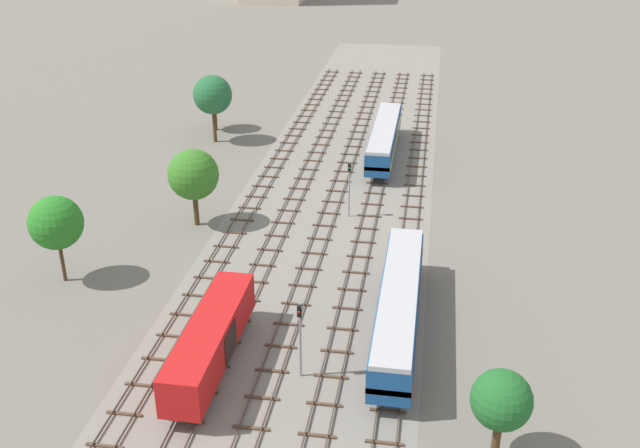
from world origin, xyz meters
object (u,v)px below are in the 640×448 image
object	(u,v)px
diesel_railcar_centre_mid	(384,137)
diesel_railcar_centre_right_near	(399,305)
freight_boxcar_left_nearest	(211,339)
signal_post_near	(300,332)
signal_post_nearest	(349,183)

from	to	relation	value
diesel_railcar_centre_mid	diesel_railcar_centre_right_near	bearing A→B (deg)	-83.80
freight_boxcar_left_nearest	signal_post_near	bearing A→B (deg)	0.63
diesel_railcar_centre_right_near	diesel_railcar_centre_mid	bearing A→B (deg)	96.20
diesel_railcar_centre_mid	signal_post_nearest	distance (m)	18.35
freight_boxcar_left_nearest	diesel_railcar_centre_mid	size ratio (longest dim) A/B	0.68
freight_boxcar_left_nearest	signal_post_nearest	bearing A→B (deg)	76.83
diesel_railcar_centre_mid	freight_boxcar_left_nearest	bearing A→B (deg)	-100.55
diesel_railcar_centre_mid	signal_post_nearest	size ratio (longest dim) A/B	3.48
diesel_railcar_centre_right_near	diesel_railcar_centre_mid	xyz separation A→B (m)	(-4.21, 38.75, 0.00)
freight_boxcar_left_nearest	signal_post_nearest	world-z (taller)	signal_post_nearest
freight_boxcar_left_nearest	diesel_railcar_centre_right_near	distance (m)	14.15
diesel_railcar_centre_right_near	signal_post_near	distance (m)	9.01
freight_boxcar_left_nearest	signal_post_nearest	xyz separation A→B (m)	(6.31, 26.95, 1.26)
freight_boxcar_left_nearest	diesel_railcar_centre_right_near	xyz separation A→B (m)	(12.62, 6.41, 0.15)
diesel_railcar_centre_right_near	diesel_railcar_centre_mid	size ratio (longest dim) A/B	1.00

